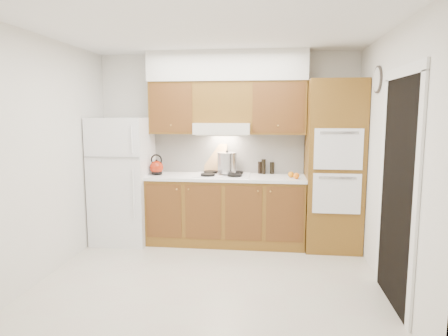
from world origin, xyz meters
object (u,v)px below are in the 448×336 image
kettle (157,167)px  stock_pot (227,163)px  fridge (123,180)px  oven_cabinet (333,166)px

kettle → stock_pot: stock_pot is taller
fridge → stock_pot: (1.44, 0.12, 0.25)m
stock_pot → kettle: bearing=-174.7°
fridge → kettle: (0.48, 0.03, 0.18)m
oven_cabinet → stock_pot: size_ratio=8.06×
fridge → oven_cabinet: bearing=0.7°
oven_cabinet → kettle: 2.37m
fridge → kettle: 0.51m
fridge → kettle: bearing=3.5°
stock_pot → fridge: bearing=-175.3°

